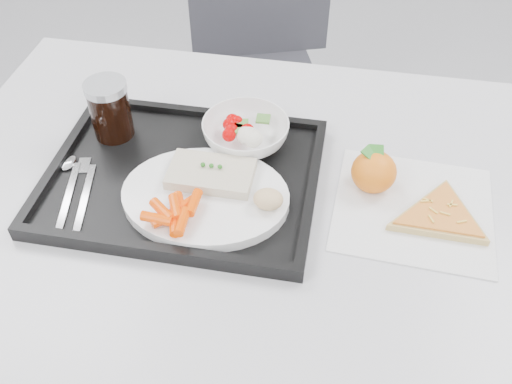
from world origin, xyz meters
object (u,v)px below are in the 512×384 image
(salad_bowl, at_px, (246,133))
(tray, at_px, (184,178))
(chair, at_px, (253,51))
(cola_glass, at_px, (110,108))
(dinner_plate, at_px, (205,197))
(tangerine, at_px, (374,172))
(pizza_slice, at_px, (440,216))
(table, at_px, (274,219))

(salad_bowl, bearing_deg, tray, -131.43)
(chair, distance_m, cola_glass, 0.76)
(dinner_plate, distance_m, tangerine, 0.28)
(tangerine, height_order, pizza_slice, tangerine)
(table, relative_size, dinner_plate, 4.44)
(tangerine, bearing_deg, dinner_plate, -160.12)
(tray, xyz_separation_m, pizza_slice, (0.42, -0.01, 0.00))
(dinner_plate, relative_size, tangerine, 2.81)
(tray, height_order, cola_glass, cola_glass)
(dinner_plate, relative_size, salad_bowl, 1.78)
(table, relative_size, cola_glass, 11.11)
(tray, distance_m, dinner_plate, 0.07)
(tray, distance_m, tangerine, 0.32)
(tray, height_order, pizza_slice, tray)
(tray, distance_m, salad_bowl, 0.14)
(dinner_plate, distance_m, cola_glass, 0.25)
(chair, xyz_separation_m, pizza_slice, (0.45, -0.79, 0.22))
(chair, bearing_deg, dinner_plate, -84.65)
(table, bearing_deg, pizza_slice, -3.56)
(chair, relative_size, dinner_plate, 3.44)
(cola_glass, relative_size, pizza_slice, 0.44)
(chair, height_order, tray, chair)
(tangerine, bearing_deg, table, -165.39)
(tray, height_order, tangerine, tangerine)
(salad_bowl, relative_size, pizza_slice, 0.62)
(table, height_order, salad_bowl, salad_bowl)
(tray, relative_size, cola_glass, 4.17)
(tangerine, bearing_deg, tray, -172.13)
(dinner_plate, xyz_separation_m, salad_bowl, (0.04, 0.15, 0.01))
(cola_glass, height_order, pizza_slice, cola_glass)
(salad_bowl, bearing_deg, tangerine, -14.04)
(salad_bowl, height_order, pizza_slice, salad_bowl)
(dinner_plate, relative_size, cola_glass, 2.50)
(table, xyz_separation_m, dinner_plate, (-0.11, -0.05, 0.09))
(chair, distance_m, tangerine, 0.85)
(chair, distance_m, tray, 0.81)
(tangerine, bearing_deg, chair, 114.81)
(tray, xyz_separation_m, cola_glass, (-0.15, 0.08, 0.06))
(chair, bearing_deg, table, -76.73)
(cola_glass, bearing_deg, table, -14.89)
(table, height_order, pizza_slice, pizza_slice)
(dinner_plate, bearing_deg, salad_bowl, 76.48)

